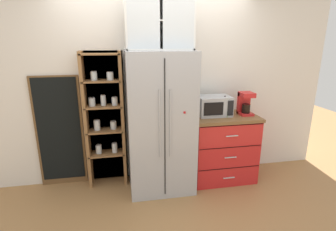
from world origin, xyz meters
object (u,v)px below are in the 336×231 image
(refrigerator, at_px, (160,123))
(bottle_cobalt, at_px, (225,108))
(mug_sage, at_px, (226,114))
(coffee_maker, at_px, (245,103))
(chalkboard_menu, at_px, (60,132))
(microwave, at_px, (214,106))
(bottle_green, at_px, (224,107))

(refrigerator, distance_m, bottle_cobalt, 0.90)
(mug_sage, bearing_deg, coffee_maker, 13.95)
(refrigerator, relative_size, chalkboard_menu, 1.21)
(mug_sage, bearing_deg, refrigerator, 179.14)
(coffee_maker, relative_size, bottle_cobalt, 1.20)
(refrigerator, bearing_deg, microwave, 7.76)
(mug_sage, height_order, bottle_green, bottle_green)
(coffee_maker, relative_size, bottle_green, 1.16)
(refrigerator, relative_size, bottle_green, 6.72)
(mug_sage, bearing_deg, bottle_cobalt, 91.86)
(microwave, bearing_deg, refrigerator, -172.24)
(bottle_green, bearing_deg, coffee_maker, -0.54)
(coffee_maker, xyz_separation_m, bottle_green, (-0.30, 0.00, -0.04))
(microwave, relative_size, chalkboard_menu, 0.29)
(microwave, relative_size, bottle_green, 1.64)
(mug_sage, bearing_deg, bottle_green, 91.45)
(microwave, distance_m, bottle_green, 0.14)
(microwave, bearing_deg, chalkboard_menu, 174.18)
(bottle_green, height_order, bottle_cobalt, bottle_green)
(bottle_cobalt, relative_size, chalkboard_menu, 0.17)
(bottle_green, xyz_separation_m, chalkboard_menu, (-2.18, 0.25, -0.30))
(refrigerator, distance_m, chalkboard_menu, 1.34)
(bottle_cobalt, bearing_deg, mug_sage, -88.14)
(chalkboard_menu, bearing_deg, refrigerator, -13.46)
(coffee_maker, distance_m, mug_sage, 0.32)
(refrigerator, xyz_separation_m, chalkboard_menu, (-1.30, 0.31, -0.15))
(bottle_green, bearing_deg, refrigerator, -175.95)
(bottle_green, distance_m, chalkboard_menu, 2.21)
(bottle_cobalt, distance_m, chalkboard_menu, 2.21)
(refrigerator, distance_m, microwave, 0.77)
(bottle_green, xyz_separation_m, bottle_cobalt, (-0.00, -0.02, -0.00))
(microwave, bearing_deg, bottle_cobalt, -22.14)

